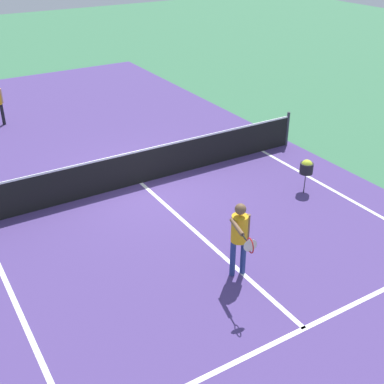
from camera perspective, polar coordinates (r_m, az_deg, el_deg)
The scene contains 7 objects.
ground_plane at distance 13.61m, azimuth -5.78°, elevation 1.01°, with size 60.00×60.00×0.00m, color #38724C.
court_surface_inbounds at distance 13.61m, azimuth -5.78°, elevation 1.01°, with size 10.62×24.40×0.00m, color #4C387A.
line_service_near at distance 9.25m, azimuth 12.55°, elevation -14.79°, with size 8.22×0.10×0.01m, color white.
line_center_service at distance 11.19m, azimuth 1.47°, elevation -5.43°, with size 0.10×6.40×0.01m, color white.
net at distance 13.40m, azimuth -5.89°, elevation 2.88°, with size 10.19×0.09×1.07m.
player_near at distance 9.66m, azimuth 5.40°, elevation -4.59°, with size 0.70×1.12×1.60m.
ball_hopper at distance 13.20m, azimuth 12.80°, elevation 2.76°, with size 0.34×0.34×0.87m.
Camera 1 is at (-5.06, -11.00, 6.23)m, focal length 47.28 mm.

